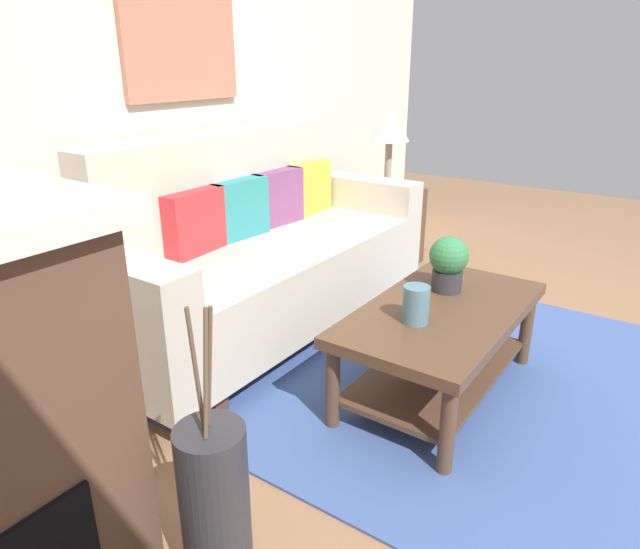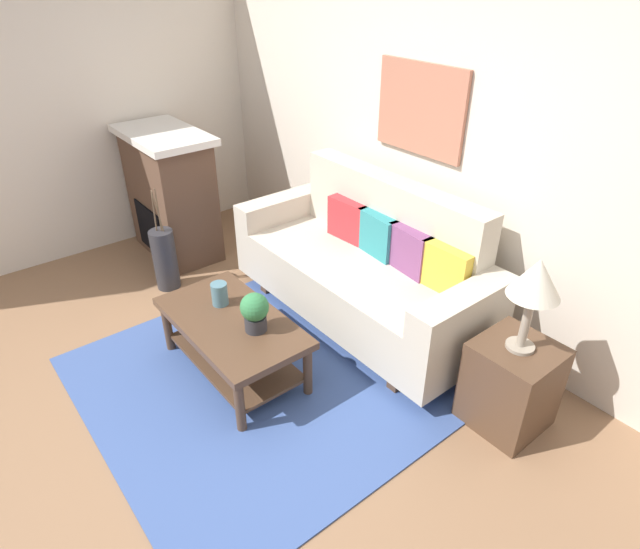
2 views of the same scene
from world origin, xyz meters
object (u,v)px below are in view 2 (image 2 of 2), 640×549
at_px(throw_pillow_plum, 410,251).
at_px(fireplace, 171,194).
at_px(throw_pillow_teal, 378,234).
at_px(throw_pillow_crimson, 349,220).
at_px(coffee_table, 232,333).
at_px(potted_plant_tabletop, 255,311).
at_px(tabletop_vase, 220,294).
at_px(framed_painting, 420,109).
at_px(couch, 364,269).
at_px(side_table, 510,385).
at_px(floor_vase, 165,259).
at_px(table_lamp, 536,282).
at_px(throw_pillow_mustard, 446,269).

height_order(throw_pillow_plum, fireplace, fireplace).
bearing_deg(throw_pillow_teal, throw_pillow_crimson, 180.00).
xyz_separation_m(throw_pillow_teal, coffee_table, (-0.06, -1.24, -0.37)).
relative_size(potted_plant_tabletop, fireplace, 0.23).
bearing_deg(tabletop_vase, potted_plant_tabletop, 4.44).
bearing_deg(throw_pillow_plum, framed_painting, 133.65).
xyz_separation_m(couch, framed_painting, (0.00, 0.47, 1.11)).
height_order(side_table, framed_painting, framed_painting).
bearing_deg(coffee_table, floor_vase, 175.20).
bearing_deg(throw_pillow_teal, potted_plant_tabletop, -83.17).
relative_size(couch, coffee_table, 1.92).
distance_m(throw_pillow_crimson, potted_plant_tabletop, 1.27).
xyz_separation_m(table_lamp, floor_vase, (-2.72, -0.94, -0.73)).
bearing_deg(fireplace, throw_pillow_crimson, 25.86).
relative_size(table_lamp, floor_vase, 1.08).
bearing_deg(table_lamp, side_table, -90.00).
bearing_deg(floor_vase, couch, 36.49).
xyz_separation_m(throw_pillow_crimson, throw_pillow_teal, (0.33, 0.00, 0.00)).
distance_m(potted_plant_tabletop, floor_vase, 1.53).
bearing_deg(throw_pillow_mustard, side_table, -15.08).
relative_size(throw_pillow_mustard, potted_plant_tabletop, 1.37).
bearing_deg(throw_pillow_plum, tabletop_vase, -115.86).
distance_m(couch, floor_vase, 1.70).
bearing_deg(potted_plant_tabletop, framed_painting, 95.30).
bearing_deg(throw_pillow_teal, tabletop_vase, -102.11).
bearing_deg(coffee_table, framed_painting, 87.82).
relative_size(potted_plant_tabletop, framed_painting, 0.34).
bearing_deg(floor_vase, fireplace, 146.72).
xyz_separation_m(tabletop_vase, fireplace, (-1.65, 0.43, 0.08)).
distance_m(throw_pillow_mustard, coffee_table, 1.48).
relative_size(throw_pillow_teal, framed_painting, 0.47).
xyz_separation_m(side_table, table_lamp, (0.00, 0.00, 0.71)).
relative_size(throw_pillow_plum, table_lamp, 0.63).
relative_size(couch, side_table, 3.77).
bearing_deg(framed_painting, floor_vase, -132.70).
bearing_deg(potted_plant_tabletop, throw_pillow_teal, 96.83).
distance_m(throw_pillow_teal, potted_plant_tabletop, 1.19).
relative_size(throw_pillow_plum, floor_vase, 0.68).
bearing_deg(table_lamp, tabletop_vase, -147.87).
bearing_deg(fireplace, throw_pillow_teal, 21.92).
bearing_deg(floor_vase, potted_plant_tabletop, -1.56).
distance_m(coffee_table, side_table, 1.76).
relative_size(throw_pillow_teal, throw_pillow_plum, 1.00).
distance_m(coffee_table, table_lamp, 1.89).
bearing_deg(tabletop_vase, throw_pillow_crimson, 93.19).
distance_m(table_lamp, framed_painting, 1.56).
bearing_deg(side_table, throw_pillow_plum, 169.55).
relative_size(throw_pillow_crimson, throw_pillow_plum, 1.00).
relative_size(tabletop_vase, floor_vase, 0.30).
xyz_separation_m(throw_pillow_crimson, throw_pillow_mustard, (0.98, 0.00, 0.00)).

